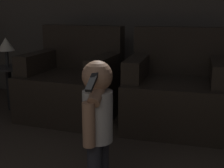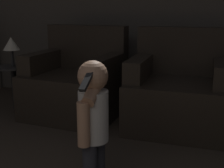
% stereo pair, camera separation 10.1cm
% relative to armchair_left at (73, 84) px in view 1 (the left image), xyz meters
% --- Properties ---
extents(armchair_left, '(0.95, 0.86, 0.93)m').
position_rel_armchair_left_xyz_m(armchair_left, '(0.00, 0.00, 0.00)').
color(armchair_left, black).
rests_on(armchair_left, ground_plane).
extents(armchair_right, '(0.93, 0.83, 0.93)m').
position_rel_armchair_left_xyz_m(armchair_right, '(1.07, 0.00, 0.00)').
color(armchair_right, black).
rests_on(armchair_right, ground_plane).
extents(person_toddler, '(0.18, 0.33, 0.82)m').
position_rel_armchair_left_xyz_m(person_toddler, '(0.71, -1.27, 0.16)').
color(person_toddler, '#28282D').
rests_on(person_toddler, ground_plane).
extents(side_table, '(0.38, 0.38, 0.49)m').
position_rel_armchair_left_xyz_m(side_table, '(-0.74, -0.05, 0.06)').
color(side_table, black).
rests_on(side_table, ground_plane).
extents(lamp, '(0.18, 0.18, 0.32)m').
position_rel_armchair_left_xyz_m(lamp, '(-0.74, -0.05, 0.40)').
color(lamp, '#262626').
rests_on(lamp, side_table).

